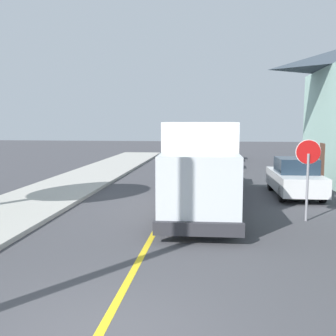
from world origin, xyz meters
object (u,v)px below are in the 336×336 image
object	(u,v)px
box_truck	(200,163)
parked_car_near	(214,170)
parked_car_mid	(217,158)
parked_car_far	(224,151)
parked_van_across	(295,178)
stop_sign	(308,164)

from	to	relation	value
box_truck	parked_car_near	xyz separation A→B (m)	(0.50, 5.92, -0.97)
parked_car_near	parked_car_mid	bearing A→B (deg)	88.47
parked_car_far	parked_van_across	world-z (taller)	same
box_truck	parked_car_far	xyz separation A→B (m)	(1.33, 19.90, -0.97)
box_truck	parked_car_mid	bearing A→B (deg)	86.96
parked_car_near	parked_car_mid	world-z (taller)	same
box_truck	stop_sign	size ratio (longest dim) A/B	2.73
parked_car_mid	parked_van_across	xyz separation A→B (m)	(3.30, -9.26, 0.00)
parked_car_far	stop_sign	distance (m)	20.91
box_truck	parked_car_near	distance (m)	6.02
box_truck	parked_car_mid	world-z (taller)	box_truck
parked_car_near	stop_sign	world-z (taller)	stop_sign
parked_car_mid	parked_van_across	distance (m)	9.83
stop_sign	box_truck	bearing A→B (deg)	165.91
box_truck	parked_car_mid	distance (m)	12.92
parked_car_far	parked_car_near	bearing A→B (deg)	-93.41
box_truck	parked_car_near	size ratio (longest dim) A/B	1.62
parked_van_across	parked_car_far	bearing A→B (deg)	99.24
box_truck	parked_van_across	size ratio (longest dim) A/B	1.63
parked_car_near	box_truck	bearing A→B (deg)	-94.80
box_truck	parked_car_near	bearing A→B (deg)	85.20
parked_car_mid	parked_car_far	xyz separation A→B (m)	(0.65, 7.03, 0.00)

